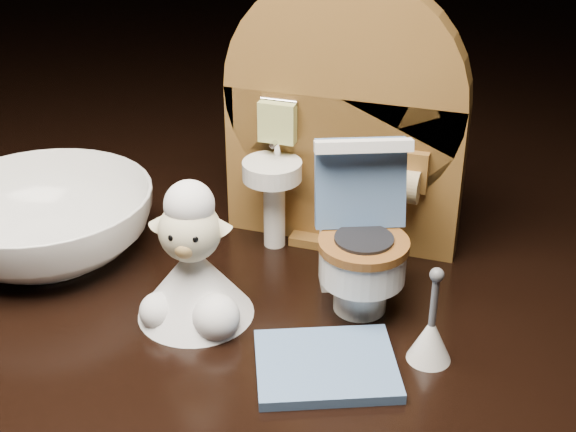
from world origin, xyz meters
name	(u,v)px	position (x,y,z in m)	size (l,w,h in m)	color
backdrop_panel	(341,131)	(0.00, 0.06, 0.07)	(0.13, 0.05, 0.15)	brown
toy_toilet	(360,245)	(0.02, 0.01, 0.03)	(0.05, 0.06, 0.09)	white
bath_mat	(326,365)	(0.02, -0.05, 0.00)	(0.06, 0.05, 0.00)	#4D6E9D
toilet_brush	(431,336)	(0.07, -0.03, 0.01)	(0.02, 0.02, 0.05)	white
plush_lamb	(193,271)	(-0.05, -0.03, 0.03)	(0.06, 0.06, 0.07)	white
ceramic_bowl	(45,223)	(-0.15, 0.00, 0.02)	(0.12, 0.12, 0.04)	white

